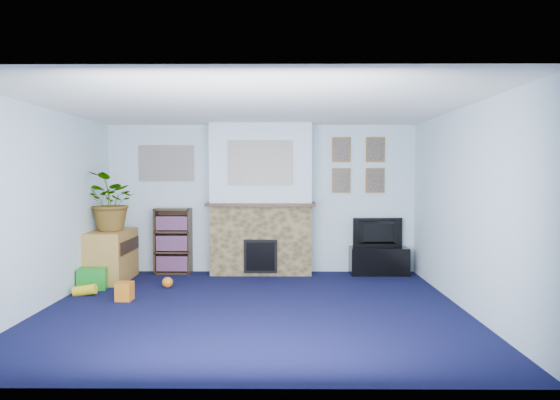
{
  "coord_description": "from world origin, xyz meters",
  "views": [
    {
      "loc": [
        0.36,
        -5.89,
        1.61
      ],
      "look_at": [
        0.31,
        0.93,
        1.25
      ],
      "focal_mm": 32.0,
      "sensor_mm": 36.0,
      "label": 1
    }
  ],
  "objects_px": {
    "tv_stand": "(379,260)",
    "sideboard": "(111,257)",
    "television": "(379,233)",
    "bookshelf": "(173,242)"
  },
  "relations": [
    {
      "from": "tv_stand",
      "to": "bookshelf",
      "type": "distance_m",
      "value": 3.32
    },
    {
      "from": "tv_stand",
      "to": "sideboard",
      "type": "xyz_separation_m",
      "value": [
        -4.13,
        -0.48,
        0.12
      ]
    },
    {
      "from": "tv_stand",
      "to": "bookshelf",
      "type": "bearing_deg",
      "value": 178.68
    },
    {
      "from": "bookshelf",
      "to": "sideboard",
      "type": "bearing_deg",
      "value": -145.61
    },
    {
      "from": "television",
      "to": "bookshelf",
      "type": "bearing_deg",
      "value": -4.61
    },
    {
      "from": "television",
      "to": "tv_stand",
      "type": "bearing_deg",
      "value": 86.37
    },
    {
      "from": "television",
      "to": "sideboard",
      "type": "bearing_deg",
      "value": 3.3
    },
    {
      "from": "bookshelf",
      "to": "tv_stand",
      "type": "bearing_deg",
      "value": -1.32
    },
    {
      "from": "tv_stand",
      "to": "bookshelf",
      "type": "relative_size",
      "value": 0.87
    },
    {
      "from": "television",
      "to": "sideboard",
      "type": "height_order",
      "value": "television"
    }
  ]
}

